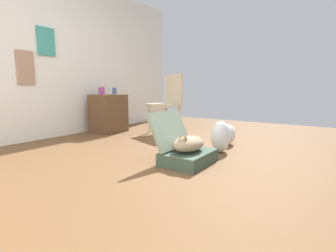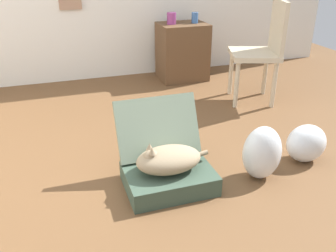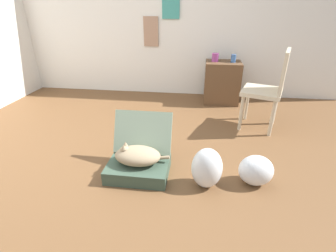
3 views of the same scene
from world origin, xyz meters
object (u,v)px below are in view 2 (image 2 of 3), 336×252
suitcase_base (169,178)px  plastic_bag_white (262,153)px  plastic_bag_clear (306,143)px  vase_tall (171,18)px  side_table (182,52)px  chair (263,48)px  cat (168,159)px  vase_short (195,18)px

suitcase_base → plastic_bag_white: size_ratio=1.49×
plastic_bag_clear → vase_tall: (-0.33, 2.13, 0.59)m
suitcase_base → plastic_bag_clear: size_ratio=1.88×
suitcase_base → side_table: (0.88, 2.13, 0.27)m
plastic_bag_clear → side_table: size_ratio=0.46×
chair → side_table: bearing=-132.9°
suitcase_base → cat: bearing=175.7°
suitcase_base → vase_short: (1.02, 2.11, 0.66)m
cat → vase_short: size_ratio=4.17×
cat → vase_tall: bearing=70.6°
side_table → vase_short: bearing=-9.6°
side_table → vase_tall: (-0.14, 0.00, 0.40)m
plastic_bag_white → chair: 1.53m
vase_tall → vase_short: size_ratio=1.06×
plastic_bag_clear → plastic_bag_white: bearing=-168.0°
plastic_bag_white → plastic_bag_clear: 0.45m
plastic_bag_clear → vase_short: (-0.05, 2.10, 0.58)m
cat → side_table: bearing=67.3°
suitcase_base → side_table: size_ratio=0.86×
plastic_bag_white → plastic_bag_clear: bearing=12.0°
chair → vase_tall: bearing=-126.8°
cat → plastic_bag_clear: bearing=0.2°
suitcase_base → cat: 0.15m
vase_short → cat: bearing=-116.0°
vase_short → vase_tall: bearing=174.9°
cat → plastic_bag_white: bearing=-7.8°
plastic_bag_clear → side_table: bearing=95.0°
suitcase_base → side_table: 2.32m
chair → plastic_bag_clear: bearing=4.1°
side_table → chair: bearing=-61.7°
vase_tall → plastic_bag_clear: bearing=-81.3°
plastic_bag_clear → vase_tall: size_ratio=2.36×
chair → vase_short: bearing=-139.5°
side_table → plastic_bag_white: bearing=-96.4°
suitcase_base → plastic_bag_clear: bearing=0.3°
chair → plastic_bag_white: bearing=-11.4°
suitcase_base → chair: size_ratio=0.57×
plastic_bag_white → side_table: bearing=83.6°
cat → plastic_bag_clear: 1.08m
cat → chair: 1.87m
suitcase_base → vase_tall: size_ratio=4.43×
plastic_bag_clear → side_table: (-0.19, 2.12, 0.19)m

